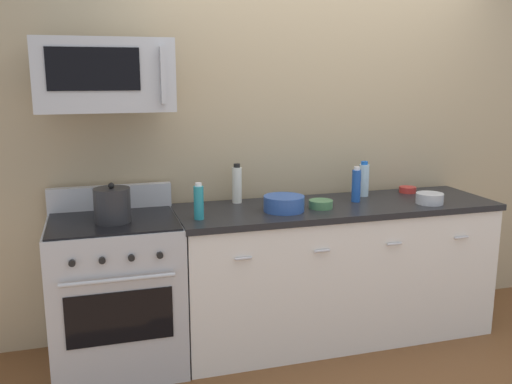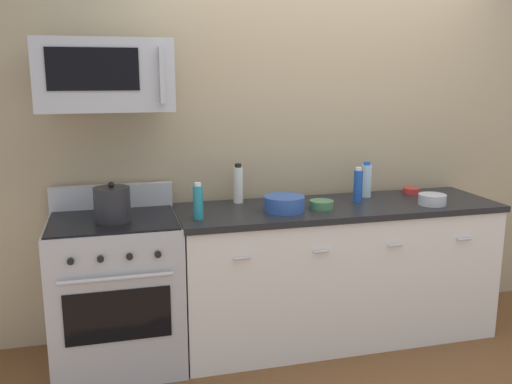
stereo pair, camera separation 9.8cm
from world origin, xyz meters
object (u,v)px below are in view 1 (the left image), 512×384
bottle_water_clear (364,180)px  bowl_red_small (408,189)px  bottle_dish_soap (199,202)px  bowl_blue_mixing (284,203)px  range_oven (117,292)px  bowl_steel_prep (430,198)px  bowl_green_glaze (321,204)px  microwave (105,75)px  bottle_vinegar_white (237,184)px  stockpot (112,205)px  bottle_soda_blue (356,185)px

bottle_water_clear → bowl_red_small: (0.36, 0.02, -0.09)m
bowl_red_small → bottle_dish_soap: bearing=-168.8°
bottle_dish_soap → bowl_blue_mixing: bottle_dish_soap is taller
range_oven → bowl_steel_prep: bearing=-4.5°
bowl_blue_mixing → bowl_green_glaze: bowl_blue_mixing is taller
microwave → bowl_steel_prep: bearing=-5.7°
range_oven → bottle_vinegar_white: (0.81, 0.23, 0.57)m
bottle_water_clear → bowl_blue_mixing: (-0.68, -0.25, -0.07)m
microwave → bowl_steel_prep: size_ratio=4.17×
bowl_red_small → stockpot: (-2.07, -0.24, 0.08)m
bottle_dish_soap → bowl_blue_mixing: 0.55m
bowl_steel_prep → microwave: bearing=174.3°
bowl_blue_mixing → bowl_red_small: (1.04, 0.27, -0.03)m
bottle_water_clear → bottle_dish_soap: (-1.22, -0.30, -0.01)m
bowl_green_glaze → bowl_steel_prep: bearing=-6.8°
microwave → bottle_dish_soap: microwave is taller
bowl_blue_mixing → bottle_water_clear: bearing=20.3°
bottle_water_clear → bottle_soda_blue: (-0.13, -0.14, -0.00)m
range_oven → bowl_green_glaze: 1.37m
microwave → bowl_green_glaze: 1.52m
range_oven → stockpot: (0.00, -0.05, 0.55)m
bottle_soda_blue → stockpot: size_ratio=1.02×
bottle_soda_blue → bowl_blue_mixing: bottle_soda_blue is taller
stockpot → bowl_green_glaze: bearing=-0.8°
bottle_water_clear → bottle_soda_blue: 0.19m
bottle_vinegar_white → bottle_soda_blue: bottle_vinegar_white is taller
microwave → bowl_red_small: bearing=4.0°
bowl_red_small → bottle_soda_blue: bearing=-161.9°
bottle_water_clear → bottle_vinegar_white: bearing=176.7°
bowl_blue_mixing → bottle_soda_blue: bearing=11.0°
bottle_water_clear → bottle_vinegar_white: 0.90m
range_oven → bottle_water_clear: bearing=5.8°
bottle_vinegar_white → bowl_green_glaze: 0.57m
bottle_soda_blue → bowl_red_small: (0.49, 0.16, -0.09)m
bottle_soda_blue → bowl_steel_prep: bottle_soda_blue is taller
bowl_blue_mixing → bottle_dish_soap: bearing=-175.0°
bottle_soda_blue → bottle_water_clear: bearing=48.0°
bowl_green_glaze → bowl_red_small: bearing=18.4°
bowl_red_small → stockpot: 2.09m
range_oven → bottle_dish_soap: size_ratio=4.92×
range_oven → microwave: bearing=89.7°
bottle_vinegar_white → bowl_red_small: bearing=-1.6°
bowl_steel_prep → bowl_blue_mixing: size_ratio=0.70×
bottle_vinegar_white → stockpot: (-0.81, -0.28, -0.02)m
bottle_soda_blue → bowl_blue_mixing: bearing=-169.0°
bottle_soda_blue → bowl_green_glaze: 0.32m
bowl_steel_prep → bowl_green_glaze: (-0.74, 0.09, -0.01)m
bowl_steel_prep → bowl_red_small: (0.05, 0.35, -0.01)m
bottle_dish_soap → bottle_water_clear: bearing=13.7°
bottle_water_clear → bowl_steel_prep: bottle_water_clear is taller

